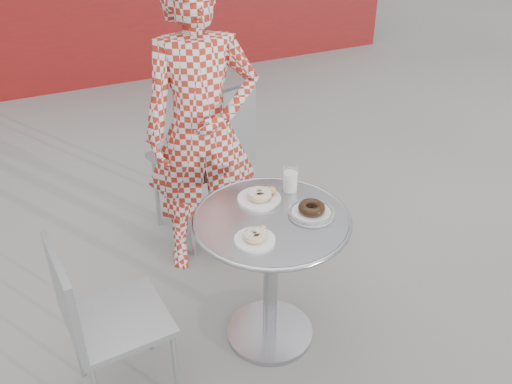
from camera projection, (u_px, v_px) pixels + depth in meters
name	position (u px, v px, depth m)	size (l,w,h in m)	color
ground	(276.00, 329.00, 2.85)	(60.00, 60.00, 0.00)	#989591
bistro_table	(271.00, 249.00, 2.54)	(0.69, 0.69, 0.70)	silver
chair_far	(203.00, 188.00, 3.41)	(0.56, 0.57, 0.97)	#A9ACB1
chair_left	(121.00, 349.00, 2.42)	(0.42, 0.42, 0.81)	#A9ACB1
seated_person	(202.00, 131.00, 2.91)	(0.59, 0.39, 1.63)	#A62619
plate_far	(260.00, 196.00, 2.56)	(0.20, 0.20, 0.05)	white
plate_near	(255.00, 237.00, 2.30)	(0.17, 0.17, 0.04)	white
plate_checker	(311.00, 211.00, 2.46)	(0.20, 0.20, 0.05)	white
milk_cup	(290.00, 181.00, 2.61)	(0.07, 0.07, 0.11)	white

